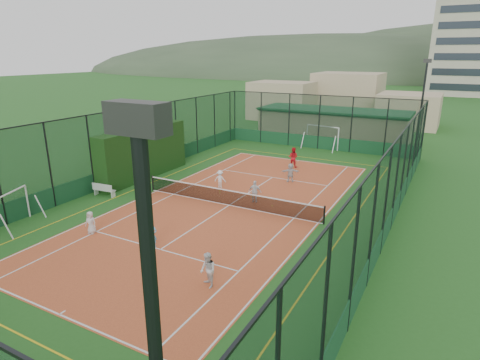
% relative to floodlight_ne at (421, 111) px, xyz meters
% --- Properties ---
extents(ground, '(300.00, 300.00, 0.00)m').
position_rel_floodlight_ne_xyz_m(ground, '(-8.60, -16.60, -4.12)').
color(ground, '#255C1F').
rests_on(ground, ground).
extents(court_slab, '(11.17, 23.97, 0.01)m').
position_rel_floodlight_ne_xyz_m(court_slab, '(-8.60, -16.60, -4.12)').
color(court_slab, '#A44224').
rests_on(court_slab, ground).
extents(tennis_net, '(11.67, 0.12, 1.06)m').
position_rel_floodlight_ne_xyz_m(tennis_net, '(-8.60, -16.60, -3.59)').
color(tennis_net, black).
rests_on(tennis_net, ground).
extents(perimeter_fence, '(18.12, 34.12, 5.00)m').
position_rel_floodlight_ne_xyz_m(perimeter_fence, '(-8.60, -16.60, -1.62)').
color(perimeter_fence, '#103220').
rests_on(perimeter_fence, ground).
extents(floodlight_ne, '(0.60, 0.26, 8.25)m').
position_rel_floodlight_ne_xyz_m(floodlight_ne, '(0.00, 0.00, 0.00)').
color(floodlight_ne, black).
rests_on(floodlight_ne, ground).
extents(clubhouse, '(15.20, 7.20, 3.15)m').
position_rel_floodlight_ne_xyz_m(clubhouse, '(-8.60, 5.40, -2.55)').
color(clubhouse, tan).
rests_on(clubhouse, ground).
extents(apartment_tower, '(15.00, 12.00, 30.00)m').
position_rel_floodlight_ne_xyz_m(apartment_tower, '(3.40, 65.40, 10.88)').
color(apartment_tower, beige).
rests_on(apartment_tower, ground).
extents(distant_hills, '(200.00, 60.00, 24.00)m').
position_rel_floodlight_ne_xyz_m(distant_hills, '(-8.60, 133.40, -4.12)').
color(distant_hills, '#384C33').
rests_on(distant_hills, ground).
extents(hedge_left, '(1.24, 8.28, 3.62)m').
position_rel_floodlight_ne_xyz_m(hedge_left, '(-16.90, -14.48, -2.31)').
color(hedge_left, black).
rests_on(hedge_left, ground).
extents(white_bench, '(1.58, 0.57, 0.87)m').
position_rel_floodlight_ne_xyz_m(white_bench, '(-16.40, -18.87, -3.69)').
color(white_bench, white).
rests_on(white_bench, ground).
extents(futsal_goal_near, '(2.93, 1.76, 1.82)m').
position_rel_floodlight_ne_xyz_m(futsal_goal_near, '(-17.04, -24.58, -3.22)').
color(futsal_goal_near, white).
rests_on(futsal_goal_near, ground).
extents(futsal_goal_far, '(3.42, 1.45, 2.14)m').
position_rel_floodlight_ne_xyz_m(futsal_goal_far, '(-8.27, 0.60, -3.06)').
color(futsal_goal_far, white).
rests_on(futsal_goal_far, ground).
extents(child_near_left, '(0.64, 0.50, 1.16)m').
position_rel_floodlight_ne_xyz_m(child_near_left, '(-12.77, -23.24, -3.53)').
color(child_near_left, silver).
rests_on(child_near_left, court_slab).
extents(child_near_mid, '(0.55, 0.48, 1.27)m').
position_rel_floodlight_ne_xyz_m(child_near_mid, '(-9.06, -22.99, -3.48)').
color(child_near_mid, '#52B1E9').
rests_on(child_near_mid, court_slab).
extents(child_near_right, '(0.87, 0.83, 1.42)m').
position_rel_floodlight_ne_xyz_m(child_near_right, '(-4.99, -24.55, -3.41)').
color(child_near_right, white).
rests_on(child_near_right, court_slab).
extents(child_far_left, '(0.87, 0.63, 1.21)m').
position_rel_floodlight_ne_xyz_m(child_far_left, '(-10.77, -14.01, -3.51)').
color(child_far_left, white).
rests_on(child_far_left, court_slab).
extents(child_far_right, '(0.84, 0.44, 1.36)m').
position_rel_floodlight_ne_xyz_m(child_far_right, '(-7.48, -15.40, -3.43)').
color(child_far_right, silver).
rests_on(child_far_right, court_slab).
extents(child_far_back, '(1.29, 0.93, 1.34)m').
position_rel_floodlight_ne_xyz_m(child_far_back, '(-7.09, -10.54, -3.44)').
color(child_far_back, silver).
rests_on(child_far_back, court_slab).
extents(coach, '(0.80, 0.64, 1.60)m').
position_rel_floodlight_ne_xyz_m(coach, '(-8.32, -6.87, -3.32)').
color(coach, red).
rests_on(coach, court_slab).
extents(tennis_balls, '(4.19, 1.00, 0.07)m').
position_rel_floodlight_ne_xyz_m(tennis_balls, '(-8.74, -14.95, -4.08)').
color(tennis_balls, '#CCE033').
rests_on(tennis_balls, court_slab).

